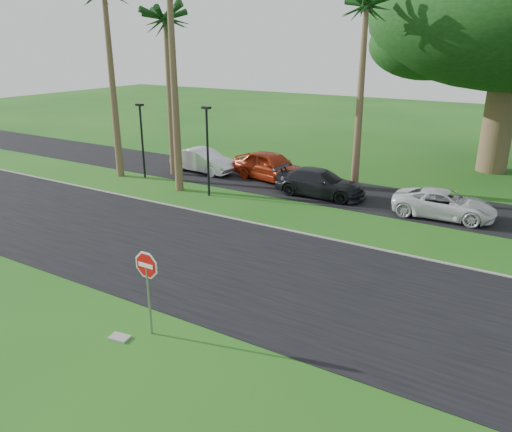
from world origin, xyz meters
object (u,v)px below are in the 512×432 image
object	(u,v)px
car_silver	(203,161)
car_red	(271,166)
stop_sign_near	(147,276)
car_minivan	(444,204)
car_dark	(320,183)

from	to	relation	value
car_silver	car_red	distance (m)	4.59
stop_sign_near	car_minivan	bearing A→B (deg)	71.41
car_red	car_dark	xyz separation A→B (m)	(3.72, -1.37, -0.14)
car_silver	car_minivan	world-z (taller)	car_silver
car_red	car_silver	bearing A→B (deg)	109.32
stop_sign_near	car_minivan	size ratio (longest dim) A/B	0.58
car_red	car_minivan	bearing A→B (deg)	-85.49
stop_sign_near	car_red	size ratio (longest dim) A/B	0.53
car_dark	car_silver	bearing A→B (deg)	83.08
car_silver	car_dark	world-z (taller)	car_silver
stop_sign_near	car_minivan	distance (m)	15.16
car_dark	car_minivan	bearing A→B (deg)	-92.06
car_dark	car_minivan	size ratio (longest dim) A/B	1.05
stop_sign_near	car_red	world-z (taller)	stop_sign_near
car_red	car_minivan	size ratio (longest dim) A/B	1.08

